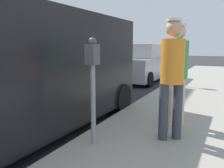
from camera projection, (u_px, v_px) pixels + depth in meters
parking_meter_near at (93, 73)px, 3.17m from camera, size 0.14×0.18×1.52m
parking_meter_far at (174, 57)px, 8.19m from camera, size 0.14×0.18×1.52m
pedestrian_in_green at (178, 68)px, 3.95m from camera, size 0.34×0.34×1.78m
pedestrian_in_orange at (172, 72)px, 3.34m from camera, size 0.34×0.34×1.79m
parked_van at (20, 70)px, 3.91m from camera, size 2.25×5.25×2.15m
parked_sedan_ahead at (142, 64)px, 10.53m from camera, size 2.01×4.43×1.65m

